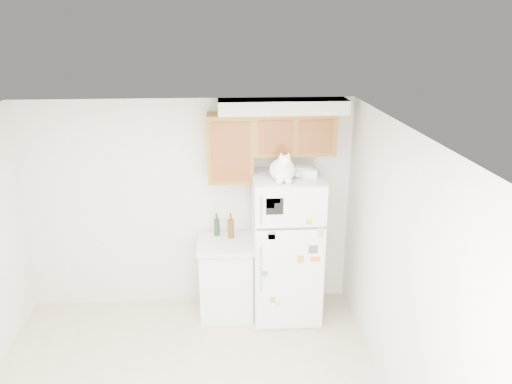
{
  "coord_description": "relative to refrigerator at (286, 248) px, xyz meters",
  "views": [
    {
      "loc": [
        0.41,
        -3.52,
        3.3
      ],
      "look_at": [
        0.76,
        1.55,
        1.55
      ],
      "focal_mm": 35.0,
      "sensor_mm": 36.0,
      "label": 1
    }
  ],
  "objects": [
    {
      "name": "storage_box_back",
      "position": [
        0.17,
        0.03,
        0.9
      ],
      "size": [
        0.21,
        0.18,
        0.1
      ],
      "primitive_type": "cube",
      "rotation": [
        0.0,
        0.0,
        -0.34
      ],
      "color": "white",
      "rests_on": "refrigerator"
    },
    {
      "name": "base_counter",
      "position": [
        -0.69,
        0.07,
        -0.39
      ],
      "size": [
        0.64,
        0.64,
        0.92
      ],
      "color": "white",
      "rests_on": "ground_plane"
    },
    {
      "name": "room_shell",
      "position": [
        -0.99,
        -1.36,
        0.82
      ],
      "size": [
        3.84,
        4.04,
        2.52
      ],
      "color": "silver",
      "rests_on": "ground_plane"
    },
    {
      "name": "bottle_green",
      "position": [
        -0.79,
        0.26,
        0.21
      ],
      "size": [
        0.06,
        0.06,
        0.28
      ],
      "primitive_type": null,
      "color": "#19381E",
      "rests_on": "base_counter"
    },
    {
      "name": "bottle_amber",
      "position": [
        -0.62,
        0.17,
        0.22
      ],
      "size": [
        0.07,
        0.07,
        0.3
      ],
      "primitive_type": null,
      "color": "#593814",
      "rests_on": "base_counter"
    },
    {
      "name": "refrigerator",
      "position": [
        0.0,
        0.0,
        0.0
      ],
      "size": [
        0.76,
        0.78,
        1.7
      ],
      "color": "white",
      "rests_on": "ground_plane"
    },
    {
      "name": "cat",
      "position": [
        -0.07,
        -0.15,
        0.98
      ],
      "size": [
        0.34,
        0.49,
        0.35
      ],
      "color": "white",
      "rests_on": "refrigerator"
    },
    {
      "name": "storage_box_front",
      "position": [
        0.24,
        -0.04,
        0.89
      ],
      "size": [
        0.17,
        0.14,
        0.09
      ],
      "primitive_type": "cube",
      "rotation": [
        0.0,
        0.0,
        -0.23
      ],
      "color": "white",
      "rests_on": "refrigerator"
    }
  ]
}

